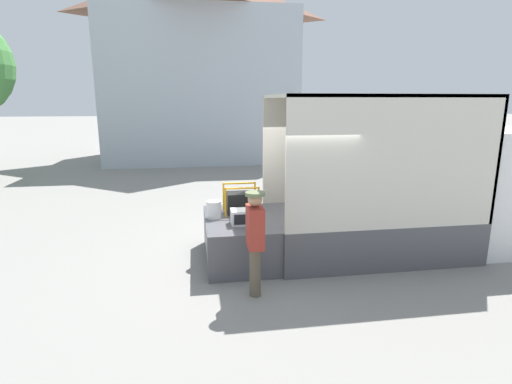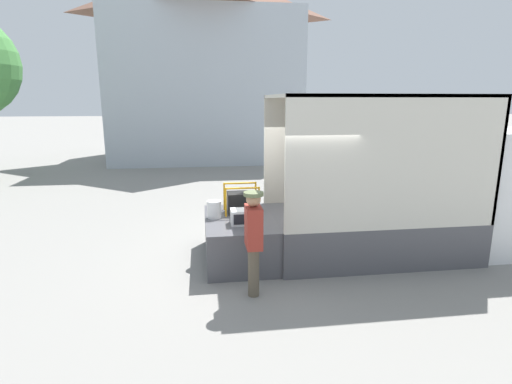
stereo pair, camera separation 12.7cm
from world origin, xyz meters
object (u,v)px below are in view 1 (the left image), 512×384
(microwave, at_px, (244,217))
(portable_generator, at_px, (242,202))
(worker_person, at_px, (255,233))
(orange_bucket, at_px, (214,210))
(box_truck, at_px, (437,200))

(microwave, xyz_separation_m, portable_generator, (0.06, 0.78, 0.08))
(portable_generator, bearing_deg, worker_person, -90.95)
(portable_generator, bearing_deg, orange_bucket, -152.08)
(box_truck, bearing_deg, worker_person, -159.02)
(microwave, relative_size, orange_bucket, 1.41)
(box_truck, distance_m, microwave, 4.13)
(portable_generator, bearing_deg, box_truck, -5.41)
(microwave, bearing_deg, orange_bucket, 137.64)
(microwave, bearing_deg, portable_generator, 85.58)
(microwave, distance_m, orange_bucket, 0.70)
(microwave, bearing_deg, box_truck, 5.52)
(portable_generator, xyz_separation_m, worker_person, (-0.03, -1.95, -0.01))
(worker_person, bearing_deg, box_truck, 20.98)
(box_truck, relative_size, worker_person, 3.45)
(portable_generator, xyz_separation_m, orange_bucket, (-0.58, -0.31, -0.05))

